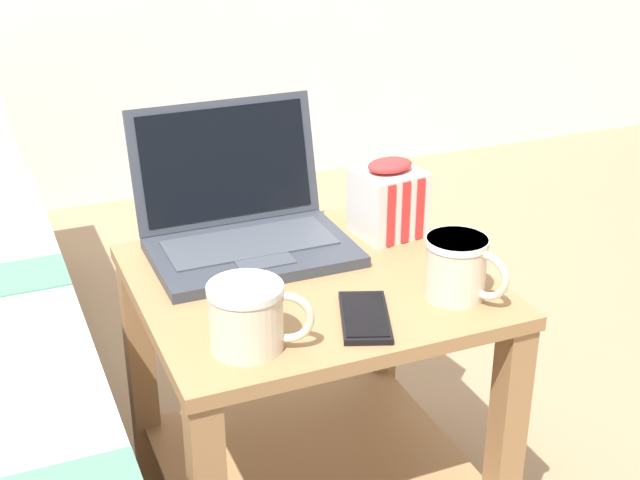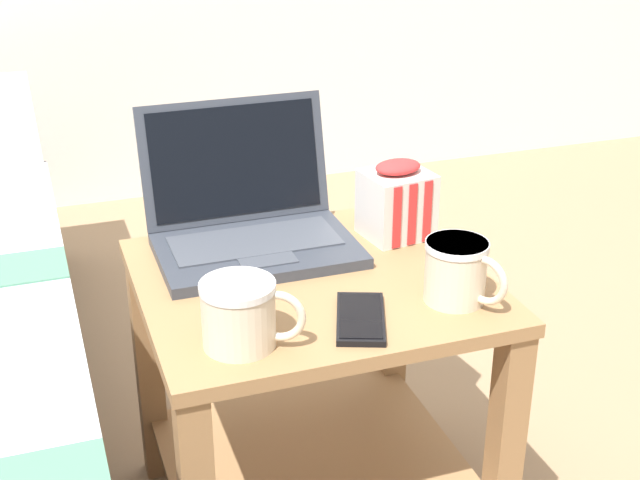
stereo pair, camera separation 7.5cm
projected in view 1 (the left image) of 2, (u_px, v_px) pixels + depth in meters
bedside_table at (311, 372)px, 1.43m from camera, size 0.52×0.48×0.47m
laptop at (244, 222)px, 1.45m from camera, size 0.32×0.27×0.22m
mug_front_left at (458, 265)px, 1.29m from camera, size 0.09×0.12×0.09m
mug_front_right at (248, 313)px, 1.16m from camera, size 0.13×0.10×0.09m
snack_bag at (389, 200)px, 1.49m from camera, size 0.12×0.11×0.13m
cell_phone at (365, 317)px, 1.24m from camera, size 0.11×0.15×0.01m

